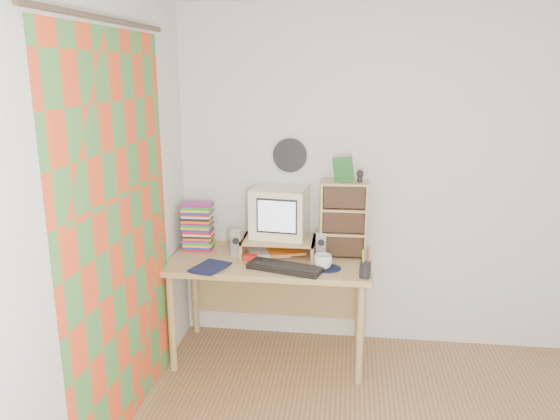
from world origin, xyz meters
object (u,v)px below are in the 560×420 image
(mug, at_px, (323,262))
(desk, at_px, (271,273))
(keyboard, at_px, (285,268))
(cd_rack, at_px, (344,219))
(dvd_stack, at_px, (198,230))
(crt_monitor, at_px, (279,213))
(diary, at_px, (198,263))

(mug, bearing_deg, desk, 150.15)
(keyboard, bearing_deg, cd_rack, 58.97)
(dvd_stack, height_order, mug, dvd_stack)
(keyboard, xyz_separation_m, dvd_stack, (-0.69, 0.36, 0.13))
(dvd_stack, bearing_deg, crt_monitor, -1.06)
(mug, height_order, diary, mug)
(keyboard, relative_size, cd_rack, 0.93)
(crt_monitor, bearing_deg, cd_rack, 4.00)
(keyboard, distance_m, mug, 0.26)
(keyboard, bearing_deg, crt_monitor, 120.18)
(keyboard, distance_m, diary, 0.59)
(keyboard, xyz_separation_m, diary, (-0.59, -0.01, 0.01))
(keyboard, bearing_deg, mug, 29.16)
(crt_monitor, height_order, diary, crt_monitor)
(desk, relative_size, cd_rack, 2.60)
(desk, distance_m, mug, 0.47)
(dvd_stack, distance_m, mug, 0.99)
(crt_monitor, height_order, keyboard, crt_monitor)
(dvd_stack, xyz_separation_m, cd_rack, (1.06, -0.02, 0.12))
(desk, distance_m, diary, 0.56)
(cd_rack, bearing_deg, diary, -160.69)
(dvd_stack, relative_size, mug, 2.37)
(desk, relative_size, dvd_stack, 4.72)
(cd_rack, relative_size, mug, 4.31)
(cd_rack, relative_size, diary, 2.34)
(desk, distance_m, dvd_stack, 0.63)
(desk, bearing_deg, keyboard, -64.19)
(dvd_stack, bearing_deg, keyboard, -28.62)
(keyboard, relative_size, diary, 2.16)
(cd_rack, bearing_deg, desk, -173.38)
(desk, height_order, mug, mug)
(crt_monitor, height_order, mug, crt_monitor)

